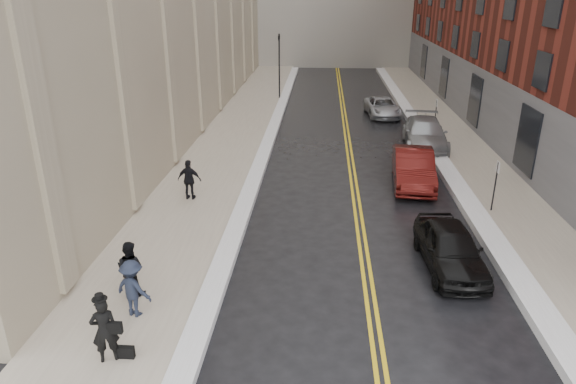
# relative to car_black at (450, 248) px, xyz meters

# --- Properties ---
(ground) EXTENTS (160.00, 160.00, 0.00)m
(ground) POSITION_rel_car_black_xyz_m (-5.20, -3.48, -0.73)
(ground) COLOR black
(ground) RESTS_ON ground
(sidewalk_left) EXTENTS (4.00, 64.00, 0.15)m
(sidewalk_left) POSITION_rel_car_black_xyz_m (-9.70, 12.52, -0.66)
(sidewalk_left) COLOR gray
(sidewalk_left) RESTS_ON ground
(sidewalk_right) EXTENTS (3.00, 64.00, 0.15)m
(sidewalk_right) POSITION_rel_car_black_xyz_m (3.80, 12.52, -0.66)
(sidewalk_right) COLOR gray
(sidewalk_right) RESTS_ON ground
(lane_stripe_a) EXTENTS (0.12, 64.00, 0.01)m
(lane_stripe_a) POSITION_rel_car_black_xyz_m (-2.82, 12.52, -0.73)
(lane_stripe_a) COLOR gold
(lane_stripe_a) RESTS_ON ground
(lane_stripe_b) EXTENTS (0.12, 64.00, 0.01)m
(lane_stripe_b) POSITION_rel_car_black_xyz_m (-2.58, 12.52, -0.73)
(lane_stripe_b) COLOR gold
(lane_stripe_b) RESTS_ON ground
(snow_ridge_left) EXTENTS (0.70, 60.80, 0.26)m
(snow_ridge_left) POSITION_rel_car_black_xyz_m (-7.40, 12.52, -0.60)
(snow_ridge_left) COLOR white
(snow_ridge_left) RESTS_ON ground
(snow_ridge_right) EXTENTS (0.85, 60.80, 0.30)m
(snow_ridge_right) POSITION_rel_car_black_xyz_m (1.95, 12.52, -0.58)
(snow_ridge_right) COLOR white
(snow_ridge_right) RESTS_ON ground
(traffic_signal) EXTENTS (0.18, 0.15, 5.20)m
(traffic_signal) POSITION_rel_car_black_xyz_m (-7.80, 26.52, 2.35)
(traffic_signal) COLOR black
(traffic_signal) RESTS_ON ground
(parking_sign_near) EXTENTS (0.06, 0.35, 2.23)m
(parking_sign_near) POSITION_rel_car_black_xyz_m (2.70, 4.52, 0.62)
(parking_sign_near) COLOR black
(parking_sign_near) RESTS_ON ground
(parking_sign_far) EXTENTS (0.06, 0.35, 2.23)m
(parking_sign_far) POSITION_rel_car_black_xyz_m (2.70, 16.52, 0.62)
(parking_sign_far) COLOR black
(parking_sign_far) RESTS_ON ground
(car_black) EXTENTS (1.97, 4.39, 1.46)m
(car_black) POSITION_rel_car_black_xyz_m (0.00, 0.00, 0.00)
(car_black) COLOR black
(car_black) RESTS_ON ground
(car_maroon) EXTENTS (2.13, 5.11, 1.64)m
(car_maroon) POSITION_rel_car_black_xyz_m (0.00, 7.66, 0.09)
(car_maroon) COLOR #4B0F0D
(car_maroon) RESTS_ON ground
(car_silver_near) EXTENTS (2.70, 5.78, 1.63)m
(car_silver_near) POSITION_rel_car_black_xyz_m (1.60, 13.67, 0.08)
(car_silver_near) COLOR #94979B
(car_silver_near) RESTS_ON ground
(car_silver_far) EXTENTS (2.54, 4.80, 1.29)m
(car_silver_far) POSITION_rel_car_black_xyz_m (0.00, 21.41, -0.09)
(car_silver_far) COLOR #A9ABB1
(car_silver_far) RESTS_ON ground
(pedestrian_main) EXTENTS (0.74, 0.63, 1.73)m
(pedestrian_main) POSITION_rel_car_black_xyz_m (-9.31, -5.33, 0.29)
(pedestrian_main) COLOR black
(pedestrian_main) RESTS_ON sidewalk_left
(pedestrian_a) EXTENTS (0.92, 0.78, 1.67)m
(pedestrian_a) POSITION_rel_car_black_xyz_m (-9.76, -2.39, 0.25)
(pedestrian_a) COLOR black
(pedestrian_a) RESTS_ON sidewalk_left
(pedestrian_b) EXTENTS (1.23, 0.95, 1.67)m
(pedestrian_b) POSITION_rel_car_black_xyz_m (-9.29, -3.46, 0.25)
(pedestrian_b) COLOR #1C2233
(pedestrian_b) RESTS_ON sidewalk_left
(pedestrian_c) EXTENTS (1.05, 0.50, 1.74)m
(pedestrian_c) POSITION_rel_car_black_xyz_m (-9.81, 4.88, 0.29)
(pedestrian_c) COLOR black
(pedestrian_c) RESTS_ON sidewalk_left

